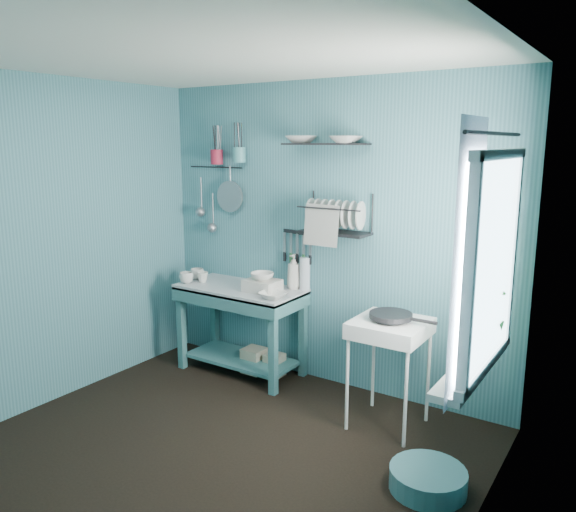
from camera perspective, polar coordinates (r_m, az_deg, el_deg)
The scene contains 35 objects.
floor at distance 3.89m, azimuth -7.99°, elevation -19.70°, with size 3.20×3.20×0.00m, color black.
ceiling at distance 3.37m, azimuth -9.24°, elevation 19.74°, with size 3.20×3.20×0.00m, color silver.
wall_back at distance 4.62m, azimuth 3.92°, elevation 2.02°, with size 3.20×3.20×0.00m, color #3D737D.
wall_left at distance 4.63m, azimuth -23.51°, elevation 1.10°, with size 3.00×3.00×0.00m, color #3D737D.
wall_right at distance 2.66m, azimuth 18.18°, elevation -5.65°, with size 3.00×3.00×0.00m, color #3D737D.
work_counter at distance 4.99m, azimuth -4.79°, elevation -7.46°, with size 1.10×0.55×0.78m, color #316467.
mug_left at distance 5.06m, azimuth -10.28°, elevation -2.18°, with size 0.12×0.12×0.10m, color beige.
mug_mid at distance 5.06m, azimuth -8.68°, elevation -2.14°, with size 0.10×0.10×0.09m, color beige.
mug_right at distance 5.19m, azimuth -9.22°, elevation -1.81°, with size 0.12×0.12×0.10m, color beige.
wash_tub at distance 4.71m, azimuth -2.63°, elevation -3.02°, with size 0.28×0.22×0.10m, color #BCB6AC.
tub_bowl at distance 4.69m, azimuth -2.64°, elevation -2.07°, with size 0.20×0.20×0.06m, color beige.
soap_bottle at distance 4.77m, azimuth 0.57°, elevation -1.59°, with size 0.12×0.12×0.30m, color #BCB6AC.
water_bottle at distance 4.73m, azimuth 1.72°, elevation -1.81°, with size 0.09×0.09×0.28m, color silver.
counter_bowl at distance 4.50m, azimuth -1.53°, elevation -4.01°, with size 0.22×0.22×0.05m, color beige.
hotplate_stand at distance 4.13m, azimuth 10.18°, elevation -11.68°, with size 0.49×0.49×0.79m, color white.
frying_pan at distance 3.99m, azimuth 10.40°, elevation -5.95°, with size 0.30×0.30×0.04m, color black.
knife_strip at distance 4.72m, azimuth 1.01°, elevation 2.41°, with size 0.32×0.02×0.03m, color black.
dish_rack at distance 4.41m, azimuth 4.82°, elevation 4.31°, with size 0.55×0.24×0.32m, color black.
upper_shelf at distance 4.45m, azimuth 3.92°, elevation 11.28°, with size 0.70×0.18×0.01m, color black.
shelf_bowl_left at distance 4.57m, azimuth 1.35°, elevation 11.55°, with size 0.24×0.24×0.06m, color beige.
shelf_bowl_right at distance 4.37m, azimuth 5.90°, elevation 11.89°, with size 0.22×0.22×0.06m, color beige.
utensil_cup_magenta at distance 5.12m, azimuth -7.25°, elevation 9.95°, with size 0.11×0.11×0.13m, color #A11D35.
utensil_cup_teal at distance 4.96m, azimuth -4.97°, elevation 10.20°, with size 0.11×0.11×0.13m, color teal.
colander at distance 5.09m, azimuth -5.93°, elevation 6.04°, with size 0.28×0.28×0.03m, color gray.
ladle_outer at distance 5.32m, azimuth -8.81°, elevation 6.28°, with size 0.01×0.01×0.30m, color gray.
ladle_inner at distance 5.25m, azimuth -7.63°, elevation 4.72°, with size 0.01×0.01×0.30m, color gray.
hook_rail at distance 5.20m, azimuth -7.35°, elevation 8.94°, with size 0.01×0.01×0.60m, color black.
window_glass at distance 3.05m, azimuth 20.35°, elevation -0.73°, with size 1.10×1.10×0.00m, color white.
windowsill at distance 3.24m, azimuth 18.13°, elevation -10.80°, with size 0.16×0.95×0.04m, color white.
curtain at distance 2.77m, azimuth 17.68°, elevation -0.67°, with size 1.35×1.35×0.00m, color white.
curtain_rod at distance 3.00m, azimuth 20.37°, elevation 11.59°, with size 0.02×0.02×1.05m, color black.
potted_plant at distance 3.38m, azimuth 18.93°, elevation -5.32°, with size 0.26×0.26×0.47m, color #336B2A.
storage_tin_large at distance 5.07m, azimuth -3.47°, elevation -10.52°, with size 0.18×0.18×0.22m, color gray.
storage_tin_small at distance 4.99m, azimuth -1.39°, elevation -11.01°, with size 0.15×0.15×0.20m, color gray.
floor_basin at distance 3.64m, azimuth 14.02°, elevation -21.17°, with size 0.45×0.45×0.13m, color teal.
Camera 1 is at (2.24, -2.47, 2.01)m, focal length 35.00 mm.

